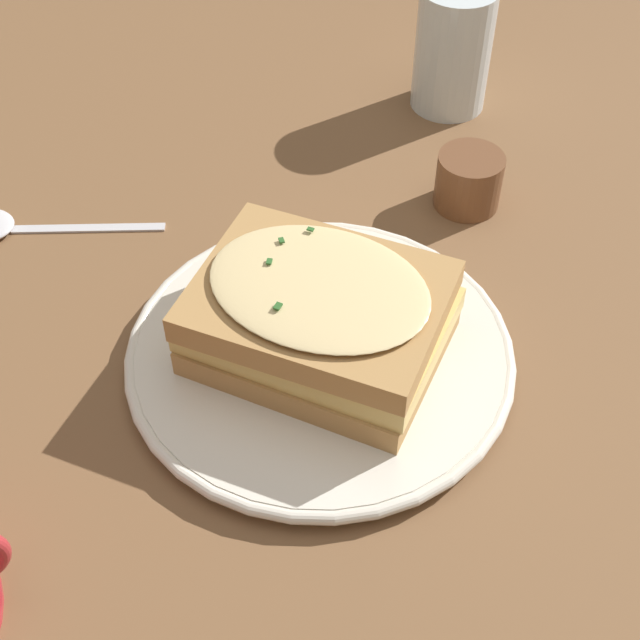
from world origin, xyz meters
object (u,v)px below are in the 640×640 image
at_px(sandwich, 320,317).
at_px(water_glass, 453,49).
at_px(dinner_plate, 320,354).
at_px(condiment_pot, 469,181).

height_order(sandwich, water_glass, water_glass).
bearing_deg(sandwich, water_glass, 133.22).
relative_size(dinner_plate, water_glass, 2.38).
xyz_separation_m(dinner_plate, sandwich, (0.00, -0.00, 0.04)).
xyz_separation_m(dinner_plate, water_glass, (-0.22, 0.24, 0.04)).
bearing_deg(condiment_pot, sandwich, -61.20).
relative_size(water_glass, condiment_pot, 2.09).
height_order(dinner_plate, sandwich, sandwich).
bearing_deg(dinner_plate, water_glass, 133.25).
height_order(water_glass, condiment_pot, water_glass).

